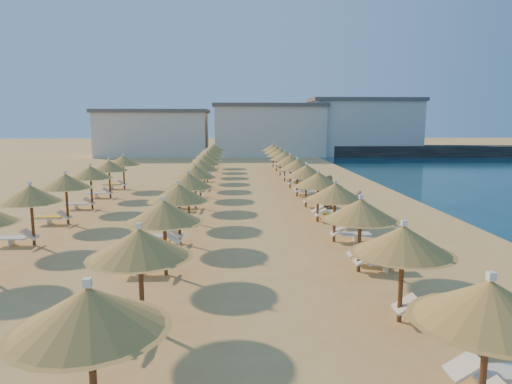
{
  "coord_description": "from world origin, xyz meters",
  "views": [
    {
      "loc": [
        -1.44,
        -19.55,
        5.02
      ],
      "look_at": [
        -0.36,
        4.0,
        1.3
      ],
      "focal_mm": 32.0,
      "sensor_mm": 36.0,
      "label": 1
    }
  ],
  "objects_px": {
    "parasol_row_east": "(301,168)",
    "beachgoer_c": "(327,194)",
    "jetty": "(440,151)",
    "parasol_row_west": "(198,169)",
    "beachgoer_a": "(358,206)",
    "beachgoer_b": "(329,192)"
  },
  "relations": [
    {
      "from": "parasol_row_east",
      "to": "beachgoer_c",
      "type": "relative_size",
      "value": 26.24
    },
    {
      "from": "beachgoer_b",
      "to": "beachgoer_a",
      "type": "relative_size",
      "value": 1.25
    },
    {
      "from": "parasol_row_west",
      "to": "beachgoer_a",
      "type": "distance_m",
      "value": 10.22
    },
    {
      "from": "beachgoer_b",
      "to": "parasol_row_east",
      "type": "bearing_deg",
      "value": -159.03
    },
    {
      "from": "parasol_row_east",
      "to": "beachgoer_c",
      "type": "distance_m",
      "value": 2.88
    },
    {
      "from": "jetty",
      "to": "parasol_row_east",
      "type": "relative_size",
      "value": 0.67
    },
    {
      "from": "parasol_row_west",
      "to": "beachgoer_b",
      "type": "bearing_deg",
      "value": -17.15
    },
    {
      "from": "jetty",
      "to": "beachgoer_c",
      "type": "xyz_separation_m",
      "value": [
        -23.39,
        -37.08,
        0.1
      ]
    },
    {
      "from": "beachgoer_b",
      "to": "beachgoer_c",
      "type": "relative_size",
      "value": 1.12
    },
    {
      "from": "jetty",
      "to": "parasol_row_east",
      "type": "bearing_deg",
      "value": -121.25
    },
    {
      "from": "parasol_row_west",
      "to": "beachgoer_a",
      "type": "xyz_separation_m",
      "value": [
        8.46,
        -5.6,
        -1.31
      ]
    },
    {
      "from": "jetty",
      "to": "parasol_row_west",
      "type": "distance_m",
      "value": 46.54
    },
    {
      "from": "jetty",
      "to": "beachgoer_c",
      "type": "bearing_deg",
      "value": -118.25
    },
    {
      "from": "beachgoer_b",
      "to": "beachgoer_a",
      "type": "distance_m",
      "value": 3.34
    },
    {
      "from": "parasol_row_west",
      "to": "beachgoer_b",
      "type": "relative_size",
      "value": 23.35
    },
    {
      "from": "jetty",
      "to": "parasol_row_east",
      "type": "distance_m",
      "value": 42.55
    },
    {
      "from": "parasol_row_east",
      "to": "beachgoer_a",
      "type": "bearing_deg",
      "value": -69.83
    },
    {
      "from": "parasol_row_west",
      "to": "beachgoer_c",
      "type": "height_order",
      "value": "parasol_row_west"
    },
    {
      "from": "parasol_row_west",
      "to": "beachgoer_c",
      "type": "distance_m",
      "value": 8.0
    },
    {
      "from": "jetty",
      "to": "beachgoer_a",
      "type": "height_order",
      "value": "beachgoer_a"
    },
    {
      "from": "beachgoer_c",
      "to": "parasol_row_west",
      "type": "bearing_deg",
      "value": -174.62
    },
    {
      "from": "jetty",
      "to": "parasol_row_west",
      "type": "relative_size",
      "value": 0.67
    }
  ]
}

